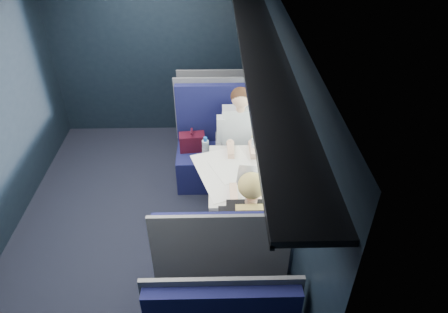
{
  "coord_description": "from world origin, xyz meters",
  "views": [
    {
      "loc": [
        0.83,
        -3.14,
        3.21
      ],
      "look_at": [
        0.9,
        0.0,
        0.95
      ],
      "focal_mm": 32.0,
      "sensor_mm": 36.0,
      "label": 1
    }
  ],
  "objects_px": {
    "table": "(237,179)",
    "seat_bay_far": "(221,265)",
    "seat_row_front": "(218,113)",
    "laptop": "(255,171)",
    "cup": "(255,145)",
    "woman": "(249,225)",
    "seat_bay_near": "(217,150)",
    "man": "(240,137)",
    "bottle_small": "(254,145)"
  },
  "relations": [
    {
      "from": "table",
      "to": "woman",
      "type": "xyz_separation_m",
      "value": [
        0.07,
        -0.71,
        0.06
      ]
    },
    {
      "from": "seat_bay_near",
      "to": "woman",
      "type": "distance_m",
      "value": 1.63
    },
    {
      "from": "table",
      "to": "cup",
      "type": "xyz_separation_m",
      "value": [
        0.22,
        0.44,
        0.12
      ]
    },
    {
      "from": "seat_row_front",
      "to": "man",
      "type": "height_order",
      "value": "man"
    },
    {
      "from": "seat_row_front",
      "to": "woman",
      "type": "relative_size",
      "value": 0.88
    },
    {
      "from": "seat_row_front",
      "to": "seat_bay_near",
      "type": "bearing_deg",
      "value": -90.64
    },
    {
      "from": "seat_bay_far",
      "to": "laptop",
      "type": "distance_m",
      "value": 0.98
    },
    {
      "from": "seat_row_front",
      "to": "woman",
      "type": "bearing_deg",
      "value": -84.3
    },
    {
      "from": "man",
      "to": "laptop",
      "type": "relative_size",
      "value": 3.84
    },
    {
      "from": "table",
      "to": "seat_row_front",
      "type": "relative_size",
      "value": 0.86
    },
    {
      "from": "laptop",
      "to": "cup",
      "type": "height_order",
      "value": "laptop"
    },
    {
      "from": "bottle_small",
      "to": "cup",
      "type": "xyz_separation_m",
      "value": [
        0.02,
        0.07,
        -0.05
      ]
    },
    {
      "from": "table",
      "to": "seat_bay_far",
      "type": "xyz_separation_m",
      "value": [
        -0.18,
        -0.87,
        -0.25
      ]
    },
    {
      "from": "table",
      "to": "cup",
      "type": "relative_size",
      "value": 11.85
    },
    {
      "from": "seat_bay_near",
      "to": "cup",
      "type": "relative_size",
      "value": 14.93
    },
    {
      "from": "seat_bay_far",
      "to": "cup",
      "type": "bearing_deg",
      "value": 73.15
    },
    {
      "from": "seat_row_front",
      "to": "woman",
      "type": "distance_m",
      "value": 2.54
    },
    {
      "from": "woman",
      "to": "bottle_small",
      "type": "relative_size",
      "value": 6.34
    },
    {
      "from": "seat_bay_near",
      "to": "seat_bay_far",
      "type": "bearing_deg",
      "value": -89.66
    },
    {
      "from": "cup",
      "to": "laptop",
      "type": "bearing_deg",
      "value": -95.44
    },
    {
      "from": "man",
      "to": "seat_bay_far",
      "type": "bearing_deg",
      "value": -99.03
    },
    {
      "from": "seat_bay_far",
      "to": "seat_row_front",
      "type": "bearing_deg",
      "value": 90.0
    },
    {
      "from": "man",
      "to": "cup",
      "type": "distance_m",
      "value": 0.3
    },
    {
      "from": "woman",
      "to": "cup",
      "type": "distance_m",
      "value": 1.16
    },
    {
      "from": "seat_bay_far",
      "to": "man",
      "type": "distance_m",
      "value": 1.62
    },
    {
      "from": "seat_bay_near",
      "to": "seat_bay_far",
      "type": "height_order",
      "value": "same"
    },
    {
      "from": "seat_row_front",
      "to": "bottle_small",
      "type": "distance_m",
      "value": 1.53
    },
    {
      "from": "laptop",
      "to": "bottle_small",
      "type": "xyz_separation_m",
      "value": [
        0.03,
        0.42,
        0.03
      ]
    },
    {
      "from": "table",
      "to": "bottle_small",
      "type": "xyz_separation_m",
      "value": [
        0.2,
        0.37,
        0.17
      ]
    },
    {
      "from": "table",
      "to": "laptop",
      "type": "distance_m",
      "value": 0.23
    },
    {
      "from": "seat_bay_near",
      "to": "man",
      "type": "xyz_separation_m",
      "value": [
        0.26,
        -0.17,
        0.3
      ]
    },
    {
      "from": "table",
      "to": "seat_bay_near",
      "type": "bearing_deg",
      "value": 102.44
    },
    {
      "from": "seat_bay_near",
      "to": "seat_bay_far",
      "type": "distance_m",
      "value": 1.75
    },
    {
      "from": "woman",
      "to": "cup",
      "type": "bearing_deg",
      "value": 82.63
    },
    {
      "from": "table",
      "to": "woman",
      "type": "height_order",
      "value": "woman"
    },
    {
      "from": "table",
      "to": "seat_row_front",
      "type": "distance_m",
      "value": 1.82
    },
    {
      "from": "seat_bay_near",
      "to": "cup",
      "type": "xyz_separation_m",
      "value": [
        0.41,
        -0.43,
        0.36
      ]
    },
    {
      "from": "seat_bay_far",
      "to": "laptop",
      "type": "bearing_deg",
      "value": 66.9
    },
    {
      "from": "laptop",
      "to": "seat_row_front",
      "type": "bearing_deg",
      "value": 100.78
    },
    {
      "from": "seat_bay_near",
      "to": "cup",
      "type": "height_order",
      "value": "seat_bay_near"
    },
    {
      "from": "man",
      "to": "cup",
      "type": "xyz_separation_m",
      "value": [
        0.15,
        -0.26,
        0.06
      ]
    },
    {
      "from": "seat_row_front",
      "to": "woman",
      "type": "height_order",
      "value": "woman"
    },
    {
      "from": "table",
      "to": "seat_bay_far",
      "type": "height_order",
      "value": "seat_bay_far"
    },
    {
      "from": "bottle_small",
      "to": "seat_bay_far",
      "type": "bearing_deg",
      "value": -107.01
    },
    {
      "from": "seat_row_front",
      "to": "laptop",
      "type": "height_order",
      "value": "seat_row_front"
    },
    {
      "from": "seat_bay_near",
      "to": "bottle_small",
      "type": "height_order",
      "value": "seat_bay_near"
    },
    {
      "from": "woman",
      "to": "seat_bay_far",
      "type": "bearing_deg",
      "value": -146.18
    },
    {
      "from": "cup",
      "to": "seat_row_front",
      "type": "bearing_deg",
      "value": 106.37
    },
    {
      "from": "seat_bay_near",
      "to": "man",
      "type": "bearing_deg",
      "value": -33.87
    },
    {
      "from": "seat_bay_far",
      "to": "laptop",
      "type": "relative_size",
      "value": 3.66
    }
  ]
}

